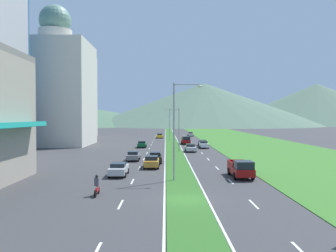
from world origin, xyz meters
name	(u,v)px	position (x,y,z in m)	size (l,w,h in m)	color
ground_plane	(186,200)	(0.00, 0.00, 0.00)	(600.00, 600.00, 0.00)	#38383A
grass_median	(172,143)	(0.00, 60.00, 0.03)	(3.20, 240.00, 0.06)	#2D6023
grass_verge_right	(252,143)	(20.60, 60.00, 0.03)	(24.00, 240.00, 0.06)	#387028
lane_dash_left_2	(121,204)	(-5.10, -1.36, 0.01)	(0.16, 2.80, 0.01)	silver
lane_dash_left_3	(132,181)	(-5.10, 7.95, 0.01)	(0.16, 2.80, 0.01)	silver
lane_dash_left_4	(139,168)	(-5.10, 17.27, 0.01)	(0.16, 2.80, 0.01)	silver
lane_dash_left_5	(144,159)	(-5.10, 26.59, 0.01)	(0.16, 2.80, 0.01)	silver
lane_dash_left_6	(147,153)	(-5.10, 35.91, 0.01)	(0.16, 2.80, 0.01)	silver
lane_dash_left_7	(149,148)	(-5.10, 45.23, 0.01)	(0.16, 2.80, 0.01)	silver
lane_dash_left_8	(151,145)	(-5.10, 54.55, 0.01)	(0.16, 2.80, 0.01)	silver
lane_dash_left_9	(153,142)	(-5.10, 63.86, 0.01)	(0.16, 2.80, 0.01)	silver
lane_dash_left_10	(154,140)	(-5.10, 73.18, 0.01)	(0.16, 2.80, 0.01)	silver
lane_dash_left_11	(155,138)	(-5.10, 82.50, 0.01)	(0.16, 2.80, 0.01)	silver
lane_dash_left_12	(156,136)	(-5.10, 91.82, 0.01)	(0.16, 2.80, 0.01)	silver
lane_dash_left_13	(156,135)	(-5.10, 101.14, 0.01)	(0.16, 2.80, 0.01)	silver
lane_dash_right_1	(302,252)	(5.10, -10.68, 0.01)	(0.16, 2.80, 0.01)	silver
lane_dash_right_2	(254,204)	(5.10, -1.36, 0.01)	(0.16, 2.80, 0.01)	silver
lane_dash_right_3	(231,181)	(5.10, 7.95, 0.01)	(0.16, 2.80, 0.01)	silver
lane_dash_right_4	(217,168)	(5.10, 17.27, 0.01)	(0.16, 2.80, 0.01)	silver
lane_dash_right_5	(208,159)	(5.10, 26.59, 0.01)	(0.16, 2.80, 0.01)	silver
lane_dash_right_6	(202,153)	(5.10, 35.91, 0.01)	(0.16, 2.80, 0.01)	silver
lane_dash_right_7	(197,148)	(5.10, 45.23, 0.01)	(0.16, 2.80, 0.01)	silver
lane_dash_right_8	(194,145)	(5.10, 54.55, 0.01)	(0.16, 2.80, 0.01)	silver
lane_dash_right_9	(191,142)	(5.10, 63.86, 0.01)	(0.16, 2.80, 0.01)	silver
lane_dash_right_10	(188,140)	(5.10, 73.18, 0.01)	(0.16, 2.80, 0.01)	silver
lane_dash_right_11	(187,138)	(5.10, 82.50, 0.01)	(0.16, 2.80, 0.01)	silver
lane_dash_right_12	(185,136)	(5.10, 91.82, 0.01)	(0.16, 2.80, 0.01)	silver
lane_dash_right_13	(184,135)	(5.10, 101.14, 0.01)	(0.16, 2.80, 0.01)	silver
edge_line_median_left	(165,143)	(-1.75, 60.00, 0.01)	(0.16, 240.00, 0.01)	silver
edge_line_median_right	(179,143)	(1.75, 60.00, 0.01)	(0.16, 240.00, 0.01)	silver
domed_building	(56,88)	(-27.90, 54.74, 13.56)	(16.31, 16.31, 33.32)	beige
midrise_colored	(67,96)	(-33.82, 85.11, 13.63)	(16.39, 16.39, 27.26)	beige
hill_far_left	(53,113)	(-102.65, 280.76, 10.43)	(231.73, 231.73, 20.87)	#47664C
hill_far_center	(204,104)	(30.46, 259.78, 17.51)	(190.86, 190.86, 35.02)	#516B56
hill_far_right	(316,104)	(137.67, 288.53, 18.79)	(176.67, 176.67, 37.58)	#516B56
street_lamp_near	(177,125)	(-0.47, 8.44, 5.85)	(3.10, 0.30, 10.25)	#99999E
street_lamp_mid	(177,126)	(0.56, 38.76, 4.90)	(3.14, 0.41, 8.39)	#99999E
street_lamp_far	(171,123)	(-0.25, 69.14, 5.08)	(2.95, 0.28, 8.79)	#99999E
car_0	(119,169)	(-7.01, 11.58, 0.77)	(1.99, 4.70, 1.48)	#B2B2B7
car_1	(160,136)	(-3.48, 81.23, 0.75)	(2.04, 4.49, 1.48)	yellow
car_2	(142,144)	(-6.84, 47.70, 0.75)	(1.89, 4.53, 1.45)	#0C5128
car_3	(204,144)	(6.56, 46.22, 0.78)	(1.89, 4.51, 1.53)	silver
car_4	(152,162)	(-3.49, 17.52, 0.80)	(2.00, 4.12, 1.59)	#C6842D
car_5	(190,134)	(7.05, 92.09, 0.76)	(1.86, 4.79, 1.47)	#B2B2B7
car_6	(155,157)	(-3.15, 22.45, 0.81)	(1.93, 4.15, 1.59)	black
car_7	(133,156)	(-6.61, 25.06, 0.74)	(1.94, 4.21, 1.44)	slate
car_8	(190,148)	(3.15, 38.57, 0.76)	(2.01, 4.70, 1.49)	#B2B2B7
car_9	(203,143)	(6.95, 51.77, 0.72)	(1.91, 4.54, 1.38)	navy
pickup_truck_0	(241,169)	(6.66, 10.11, 0.98)	(2.18, 5.40, 2.00)	maroon
pickup_truck_1	(186,140)	(3.34, 56.46, 0.98)	(2.18, 5.40, 2.00)	maroon
motorcycle_rider	(97,187)	(-7.50, 1.60, 0.75)	(0.36, 2.00, 1.80)	black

